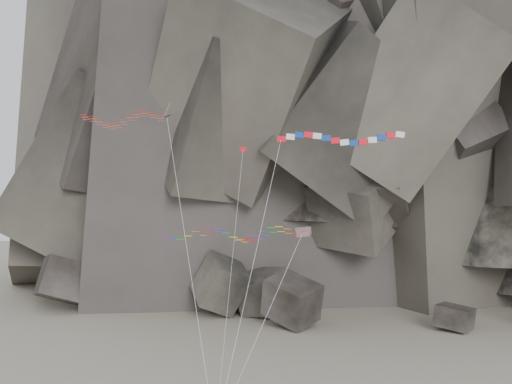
% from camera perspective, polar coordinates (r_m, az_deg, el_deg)
% --- Properties ---
extents(headland, '(110.00, 70.00, 84.00)m').
position_cam_1_polar(headland, '(128.03, 6.82, 10.91)').
color(headland, '#595349').
rests_on(headland, ground).
extents(boulder_field, '(82.71, 15.69, 9.85)m').
position_cam_1_polar(boulder_field, '(94.98, -3.72, -9.48)').
color(boulder_field, '#47423F').
rests_on(boulder_field, ground).
extents(delta_kite, '(19.43, 15.13, 26.03)m').
position_cam_1_polar(delta_kite, '(65.29, -12.13, 6.40)').
color(delta_kite, red).
rests_on(delta_kite, ground).
extents(banner_kite, '(12.95, 18.53, 23.01)m').
position_cam_1_polar(banner_kite, '(61.22, 7.44, 4.68)').
color(banner_kite, red).
rests_on(banner_kite, ground).
extents(parafoil_kite, '(15.22, 14.57, 14.18)m').
position_cam_1_polar(parafoil_kite, '(60.74, -2.57, -3.69)').
color(parafoil_kite, '#CD930B').
rests_on(parafoil_kite, ground).
extents(pennant_kite, '(1.67, 12.57, 21.39)m').
position_cam_1_polar(pennant_kite, '(55.96, -1.61, -0.49)').
color(pennant_kite, red).
rests_on(pennant_kite, ground).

